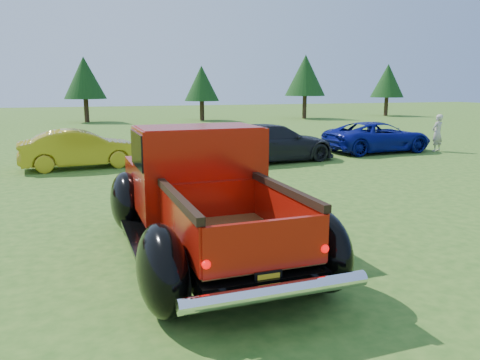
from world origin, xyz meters
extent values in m
plane|color=#2F5E1B|center=(0.00, 0.00, 0.00)|extent=(120.00, 120.00, 0.00)
cylinder|color=#332114|center=(-3.00, 31.00, 0.90)|extent=(0.36, 0.36, 1.80)
cone|color=black|center=(-3.00, 31.00, 3.40)|extent=(3.20, 3.20, 3.20)
cylinder|color=#332114|center=(6.00, 30.00, 0.79)|extent=(0.36, 0.36, 1.58)
cone|color=black|center=(6.00, 30.00, 2.99)|extent=(2.82, 2.82, 2.82)
cylinder|color=#332114|center=(15.00, 29.50, 0.97)|extent=(0.36, 0.36, 1.94)
cone|color=black|center=(15.00, 29.50, 3.67)|extent=(3.46, 3.46, 3.46)
cylinder|color=#332114|center=(24.00, 30.50, 0.86)|extent=(0.36, 0.36, 1.73)
cone|color=black|center=(24.00, 30.50, 3.26)|extent=(3.07, 3.07, 3.07)
cylinder|color=black|center=(-2.23, -2.28, 0.46)|extent=(0.30, 0.92, 0.92)
cylinder|color=black|center=(-0.28, -2.22, 0.46)|extent=(0.30, 0.92, 0.92)
cylinder|color=black|center=(-2.34, 1.38, 0.46)|extent=(0.30, 0.92, 0.92)
cylinder|color=black|center=(-0.40, 1.44, 0.46)|extent=(0.30, 0.92, 0.92)
cube|color=black|center=(-1.31, -0.36, 0.52)|extent=(1.77, 5.43, 0.23)
cube|color=#9D1208|center=(-1.37, 1.53, 0.98)|extent=(2.00, 1.78, 0.71)
cube|color=silver|center=(-1.40, 2.41, 0.97)|extent=(1.83, 0.13, 0.57)
cube|color=#9D1208|center=(-1.33, 0.04, 1.37)|extent=(2.08, 1.38, 1.49)
cube|color=black|center=(-1.33, 0.04, 1.77)|extent=(2.12, 1.27, 0.57)
cube|color=#9D1208|center=(-1.33, 0.04, 2.08)|extent=(1.98, 1.26, 0.09)
cube|color=brown|center=(-1.27, -1.79, 0.71)|extent=(1.62, 2.34, 0.06)
cube|color=#9D1208|center=(-2.04, -1.82, 1.01)|extent=(0.13, 2.29, 0.60)
cube|color=#9D1208|center=(-0.50, -1.77, 1.01)|extent=(0.13, 2.29, 0.60)
cube|color=#9D1208|center=(-1.31, -0.65, 1.01)|extent=(1.55, 0.11, 0.60)
cube|color=#9D1208|center=(-1.23, -2.94, 1.01)|extent=(1.55, 0.12, 0.60)
cube|color=black|center=(-2.04, -1.82, 1.36)|extent=(0.18, 2.29, 0.10)
cube|color=black|center=(-0.50, -1.77, 1.36)|extent=(0.18, 2.29, 0.10)
ellipsoid|color=black|center=(-2.34, -2.28, 0.60)|extent=(0.56, 1.23, 1.01)
ellipsoid|color=black|center=(-0.17, -2.21, 0.60)|extent=(0.56, 1.23, 1.01)
ellipsoid|color=black|center=(-2.46, 1.38, 0.60)|extent=(0.56, 1.23, 1.01)
ellipsoid|color=black|center=(-0.28, 1.45, 0.60)|extent=(0.56, 1.23, 1.01)
cube|color=black|center=(-2.40, -0.45, 0.38)|extent=(0.44, 2.41, 0.07)
cube|color=black|center=(-0.23, -0.38, 0.38)|extent=(0.44, 2.41, 0.07)
cylinder|color=silver|center=(-1.22, -3.22, 0.57)|extent=(2.24, 0.25, 0.18)
cube|color=black|center=(-1.23, -2.98, 0.63)|extent=(0.34, 0.03, 0.17)
cube|color=gold|center=(-1.23, -2.99, 0.63)|extent=(0.27, 0.02, 0.11)
sphere|color=#CC0505|center=(-1.96, -2.99, 0.89)|extent=(0.10, 0.10, 0.10)
sphere|color=#CC0505|center=(-0.50, -2.95, 0.89)|extent=(0.10, 0.10, 0.10)
imported|color=#B39617|center=(-3.33, 9.24, 0.66)|extent=(4.16, 1.85, 1.33)
imported|color=black|center=(3.50, 8.48, 0.70)|extent=(5.08, 2.66, 1.40)
imported|color=navy|center=(8.73, 9.46, 0.65)|extent=(4.78, 2.44, 1.29)
imported|color=#B6AB9D|center=(11.26, 8.81, 0.80)|extent=(0.66, 0.52, 1.60)
camera|label=1|loc=(-3.11, -7.65, 2.79)|focal=35.00mm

